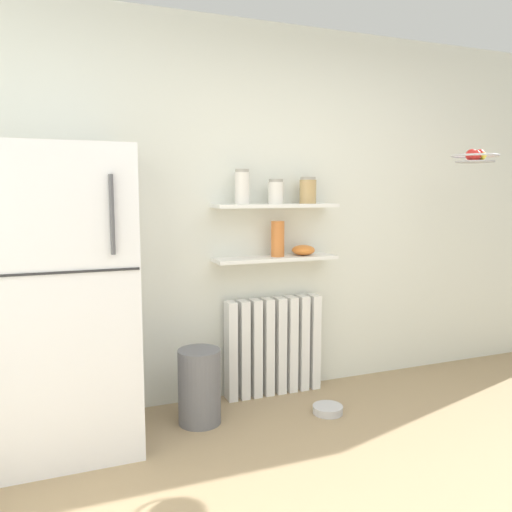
{
  "coord_description": "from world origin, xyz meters",
  "views": [
    {
      "loc": [
        -1.48,
        -1.37,
        1.44
      ],
      "look_at": [
        -0.31,
        1.6,
        1.05
      ],
      "focal_mm": 36.11,
      "sensor_mm": 36.0,
      "label": 1
    }
  ],
  "objects_px": {
    "pet_food_bowl": "(328,409)",
    "storage_jar_2": "(308,191)",
    "trash_bin": "(199,386)",
    "vase": "(278,239)",
    "storage_jar_0": "(242,187)",
    "radiator": "(273,346)",
    "hanging_fruit_basket": "(476,157)",
    "refrigerator": "(63,300)",
    "storage_jar_1": "(276,192)",
    "shelf_bowl": "(303,250)"
  },
  "relations": [
    {
      "from": "pet_food_bowl",
      "to": "refrigerator",
      "type": "bearing_deg",
      "value": 173.56
    },
    {
      "from": "radiator",
      "to": "trash_bin",
      "type": "height_order",
      "value": "radiator"
    },
    {
      "from": "trash_bin",
      "to": "pet_food_bowl",
      "type": "bearing_deg",
      "value": -12.11
    },
    {
      "from": "pet_food_bowl",
      "to": "storage_jar_2",
      "type": "bearing_deg",
      "value": 83.16
    },
    {
      "from": "refrigerator",
      "to": "shelf_bowl",
      "type": "bearing_deg",
      "value": 8.43
    },
    {
      "from": "pet_food_bowl",
      "to": "vase",
      "type": "bearing_deg",
      "value": 113.18
    },
    {
      "from": "storage_jar_0",
      "to": "trash_bin",
      "type": "height_order",
      "value": "storage_jar_0"
    },
    {
      "from": "shelf_bowl",
      "to": "radiator",
      "type": "bearing_deg",
      "value": 172.09
    },
    {
      "from": "vase",
      "to": "pet_food_bowl",
      "type": "xyz_separation_m",
      "value": [
        0.18,
        -0.42,
        -1.1
      ]
    },
    {
      "from": "storage_jar_2",
      "to": "vase",
      "type": "bearing_deg",
      "value": -180.0
    },
    {
      "from": "storage_jar_1",
      "to": "storage_jar_2",
      "type": "xyz_separation_m",
      "value": [
        0.25,
        0.0,
        0.01
      ]
    },
    {
      "from": "storage_jar_0",
      "to": "hanging_fruit_basket",
      "type": "height_order",
      "value": "hanging_fruit_basket"
    },
    {
      "from": "storage_jar_1",
      "to": "storage_jar_2",
      "type": "bearing_deg",
      "value": 0.0
    },
    {
      "from": "storage_jar_0",
      "to": "trash_bin",
      "type": "bearing_deg",
      "value": -147.16
    },
    {
      "from": "radiator",
      "to": "pet_food_bowl",
      "type": "bearing_deg",
      "value": -66.52
    },
    {
      "from": "refrigerator",
      "to": "radiator",
      "type": "xyz_separation_m",
      "value": [
        1.4,
        0.27,
        -0.5
      ]
    },
    {
      "from": "trash_bin",
      "to": "vase",
      "type": "bearing_deg",
      "value": 20.89
    },
    {
      "from": "storage_jar_0",
      "to": "pet_food_bowl",
      "type": "height_order",
      "value": "storage_jar_0"
    },
    {
      "from": "vase",
      "to": "pet_food_bowl",
      "type": "relative_size",
      "value": 1.25
    },
    {
      "from": "refrigerator",
      "to": "pet_food_bowl",
      "type": "distance_m",
      "value": 1.81
    },
    {
      "from": "refrigerator",
      "to": "vase",
      "type": "xyz_separation_m",
      "value": [
        1.42,
        0.24,
        0.28
      ]
    },
    {
      "from": "storage_jar_2",
      "to": "pet_food_bowl",
      "type": "relative_size",
      "value": 0.93
    },
    {
      "from": "trash_bin",
      "to": "pet_food_bowl",
      "type": "relative_size",
      "value": 2.38
    },
    {
      "from": "radiator",
      "to": "pet_food_bowl",
      "type": "relative_size",
      "value": 3.57
    },
    {
      "from": "radiator",
      "to": "pet_food_bowl",
      "type": "height_order",
      "value": "radiator"
    },
    {
      "from": "refrigerator",
      "to": "storage_jar_0",
      "type": "relative_size",
      "value": 7.3
    },
    {
      "from": "storage_jar_1",
      "to": "storage_jar_2",
      "type": "relative_size",
      "value": 0.91
    },
    {
      "from": "storage_jar_1",
      "to": "hanging_fruit_basket",
      "type": "bearing_deg",
      "value": -19.65
    },
    {
      "from": "refrigerator",
      "to": "trash_bin",
      "type": "relative_size",
      "value": 3.58
    },
    {
      "from": "storage_jar_2",
      "to": "pet_food_bowl",
      "type": "bearing_deg",
      "value": -96.84
    },
    {
      "from": "storage_jar_2",
      "to": "shelf_bowl",
      "type": "bearing_deg",
      "value": -180.0
    },
    {
      "from": "refrigerator",
      "to": "trash_bin",
      "type": "distance_m",
      "value": 0.99
    },
    {
      "from": "storage_jar_1",
      "to": "pet_food_bowl",
      "type": "bearing_deg",
      "value": -65.04
    },
    {
      "from": "storage_jar_0",
      "to": "shelf_bowl",
      "type": "distance_m",
      "value": 0.64
    },
    {
      "from": "refrigerator",
      "to": "hanging_fruit_basket",
      "type": "height_order",
      "value": "hanging_fruit_basket"
    },
    {
      "from": "storage_jar_0",
      "to": "pet_food_bowl",
      "type": "relative_size",
      "value": 1.17
    },
    {
      "from": "trash_bin",
      "to": "refrigerator",
      "type": "bearing_deg",
      "value": 179.68
    },
    {
      "from": "storage_jar_0",
      "to": "vase",
      "type": "height_order",
      "value": "storage_jar_0"
    },
    {
      "from": "storage_jar_0",
      "to": "storage_jar_1",
      "type": "relative_size",
      "value": 1.38
    },
    {
      "from": "vase",
      "to": "hanging_fruit_basket",
      "type": "xyz_separation_m",
      "value": [
        1.29,
        -0.46,
        0.57
      ]
    },
    {
      "from": "refrigerator",
      "to": "storage_jar_0",
      "type": "bearing_deg",
      "value": 11.72
    },
    {
      "from": "refrigerator",
      "to": "storage_jar_0",
      "type": "xyz_separation_m",
      "value": [
        1.16,
        0.24,
        0.63
      ]
    },
    {
      "from": "hanging_fruit_basket",
      "to": "vase",
      "type": "bearing_deg",
      "value": 160.13
    },
    {
      "from": "storage_jar_1",
      "to": "storage_jar_0",
      "type": "bearing_deg",
      "value": 180.0
    },
    {
      "from": "radiator",
      "to": "storage_jar_1",
      "type": "relative_size",
      "value": 4.21
    },
    {
      "from": "hanging_fruit_basket",
      "to": "refrigerator",
      "type": "bearing_deg",
      "value": 175.25
    },
    {
      "from": "storage_jar_1",
      "to": "vase",
      "type": "xyz_separation_m",
      "value": [
        0.02,
        0.0,
        -0.33
      ]
    },
    {
      "from": "shelf_bowl",
      "to": "trash_bin",
      "type": "height_order",
      "value": "shelf_bowl"
    },
    {
      "from": "radiator",
      "to": "hanging_fruit_basket",
      "type": "xyz_separation_m",
      "value": [
        1.3,
        -0.49,
        1.34
      ]
    },
    {
      "from": "radiator",
      "to": "pet_food_bowl",
      "type": "xyz_separation_m",
      "value": [
        0.2,
        -0.45,
        -0.32
      ]
    }
  ]
}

